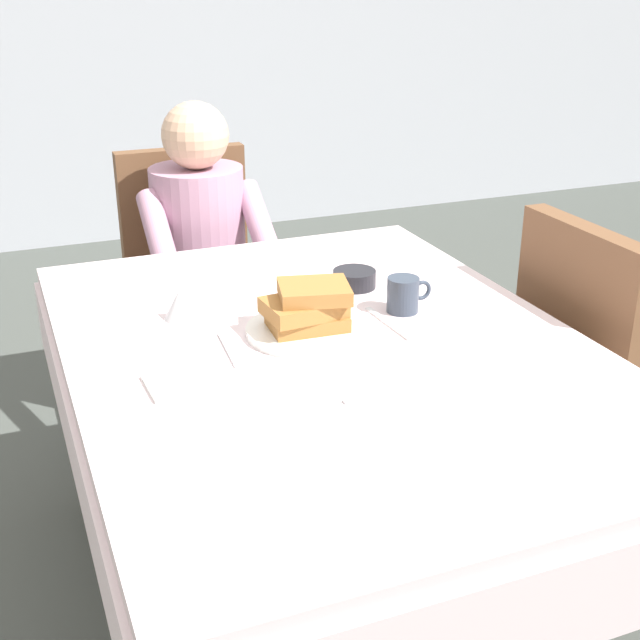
# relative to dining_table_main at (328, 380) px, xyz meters

# --- Properties ---
(ground_plane) EXTENTS (14.00, 14.00, 0.00)m
(ground_plane) POSITION_rel_dining_table_main_xyz_m (0.00, 0.00, -0.65)
(ground_plane) COLOR #474C47
(dining_table_main) EXTENTS (1.12, 1.52, 0.74)m
(dining_table_main) POSITION_rel_dining_table_main_xyz_m (0.00, 0.00, 0.00)
(dining_table_main) COLOR silver
(dining_table_main) RESTS_ON ground
(chair_diner) EXTENTS (0.44, 0.45, 0.93)m
(chair_diner) POSITION_rel_dining_table_main_xyz_m (-0.02, 1.17, -0.12)
(chair_diner) COLOR brown
(chair_diner) RESTS_ON ground
(diner_person) EXTENTS (0.40, 0.43, 1.12)m
(diner_person) POSITION_rel_dining_table_main_xyz_m (-0.02, 1.01, 0.02)
(diner_person) COLOR #B2849E
(diner_person) RESTS_ON ground
(chair_right_side) EXTENTS (0.45, 0.44, 0.93)m
(chair_right_side) POSITION_rel_dining_table_main_xyz_m (0.77, 0.00, -0.12)
(chair_right_side) COLOR brown
(chair_right_side) RESTS_ON ground
(plate_breakfast) EXTENTS (0.28, 0.28, 0.02)m
(plate_breakfast) POSITION_rel_dining_table_main_xyz_m (-0.02, 0.07, 0.10)
(plate_breakfast) COLOR white
(plate_breakfast) RESTS_ON dining_table_main
(breakfast_stack) EXTENTS (0.20, 0.16, 0.10)m
(breakfast_stack) POSITION_rel_dining_table_main_xyz_m (-0.02, 0.07, 0.16)
(breakfast_stack) COLOR #A36B33
(breakfast_stack) RESTS_ON plate_breakfast
(cup_coffee) EXTENTS (0.11, 0.08, 0.08)m
(cup_coffee) POSITION_rel_dining_table_main_xyz_m (0.24, 0.11, 0.13)
(cup_coffee) COLOR #333D4C
(cup_coffee) RESTS_ON dining_table_main
(bowl_butter) EXTENTS (0.11, 0.11, 0.04)m
(bowl_butter) POSITION_rel_dining_table_main_xyz_m (0.20, 0.30, 0.11)
(bowl_butter) COLOR black
(bowl_butter) RESTS_ON dining_table_main
(syrup_pitcher) EXTENTS (0.08, 0.08, 0.07)m
(syrup_pitcher) POSITION_rel_dining_table_main_xyz_m (-0.26, 0.26, 0.13)
(syrup_pitcher) COLOR silver
(syrup_pitcher) RESTS_ON dining_table_main
(fork_left_of_plate) EXTENTS (0.03, 0.18, 0.00)m
(fork_left_of_plate) POSITION_rel_dining_table_main_xyz_m (-0.21, 0.05, 0.09)
(fork_left_of_plate) COLOR silver
(fork_left_of_plate) RESTS_ON dining_table_main
(knife_right_of_plate) EXTENTS (0.02, 0.20, 0.00)m
(knife_right_of_plate) POSITION_rel_dining_table_main_xyz_m (0.17, 0.05, 0.09)
(knife_right_of_plate) COLOR silver
(knife_right_of_plate) RESTS_ON dining_table_main
(spoon_near_edge) EXTENTS (0.15, 0.03, 0.00)m
(spoon_near_edge) POSITION_rel_dining_table_main_xyz_m (-0.00, -0.25, 0.09)
(spoon_near_edge) COLOR silver
(spoon_near_edge) RESTS_ON dining_table_main
(napkin_folded) EXTENTS (0.17, 0.13, 0.01)m
(napkin_folded) POSITION_rel_dining_table_main_xyz_m (-0.32, -0.07, 0.09)
(napkin_folded) COLOR white
(napkin_folded) RESTS_ON dining_table_main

